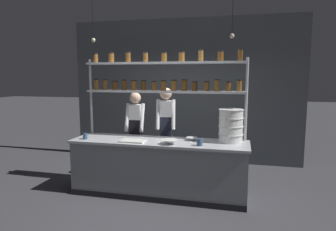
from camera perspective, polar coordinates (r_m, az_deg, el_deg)
The scene contains 13 objects.
ground_plane at distance 5.23m, azimuth -1.70°, elevation -14.68°, with size 40.00×40.00×0.00m, color #3D3D42.
back_wall at distance 6.96m, azimuth 2.96°, elevation 4.71°, with size 5.32×0.12×3.27m, color #4C5156.
prep_counter at distance 5.08m, azimuth -1.73°, elevation -9.88°, with size 2.92×0.76×0.92m.
spice_shelf_unit at distance 5.16m, azimuth -0.86°, elevation 6.63°, with size 2.81×0.28×2.41m.
chef_left at distance 5.75m, azimuth -6.20°, elevation -2.64°, with size 0.38×0.31×1.68m.
chef_center at distance 5.66m, azimuth -0.43°, elevation -2.12°, with size 0.40×0.33×1.76m.
container_stack at distance 4.91m, azimuth 11.89°, elevation -1.90°, with size 0.40×0.40×0.53m.
cutting_board at distance 4.91m, azimuth -6.72°, elevation -4.83°, with size 0.40×0.26×0.02m.
prep_bowl_near_left at distance 4.69m, azimuth 0.31°, elevation -5.05°, with size 0.27×0.27×0.07m.
prep_bowl_center_front at distance 4.98m, azimuth 4.56°, elevation -4.47°, with size 0.19×0.19×0.05m.
serving_cup_front at distance 5.24m, azimuth -15.49°, elevation -3.82°, with size 0.07×0.07×0.10m.
serving_cup_by_board at distance 4.61m, azimuth 6.04°, elevation -5.08°, with size 0.09×0.09×0.11m.
pendant_light_row at distance 4.88m, azimuth -1.76°, elevation 14.92°, with size 2.33×0.07×0.68m.
Camera 1 is at (1.28, -4.67, 1.99)m, focal length 32.00 mm.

